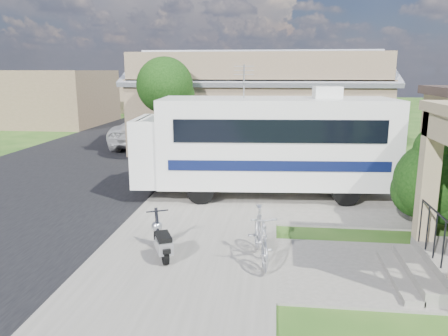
# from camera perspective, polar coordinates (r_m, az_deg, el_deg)

# --- Properties ---
(ground) EXTENTS (120.00, 120.00, 0.00)m
(ground) POSITION_cam_1_polar(r_m,az_deg,el_deg) (10.28, 1.16, -10.21)
(ground) COLOR #1E4613
(street_slab) EXTENTS (9.00, 80.00, 0.02)m
(street_slab) POSITION_cam_1_polar(r_m,az_deg,el_deg) (21.54, -16.39, 1.46)
(street_slab) COLOR black
(street_slab) RESTS_ON ground
(sidewalk_slab) EXTENTS (4.00, 80.00, 0.06)m
(sidewalk_slab) POSITION_cam_1_polar(r_m,az_deg,el_deg) (19.93, 1.09, 1.15)
(sidewalk_slab) COLOR #68665D
(sidewalk_slab) RESTS_ON ground
(driveway_slab) EXTENTS (7.00, 6.00, 0.05)m
(driveway_slab) POSITION_cam_1_polar(r_m,az_deg,el_deg) (14.50, 8.82, -3.40)
(driveway_slab) COLOR #68665D
(driveway_slab) RESTS_ON ground
(walk_slab) EXTENTS (4.00, 3.00, 0.05)m
(walk_slab) POSITION_cam_1_polar(r_m,az_deg,el_deg) (9.55, 19.21, -12.65)
(walk_slab) COLOR #68665D
(walk_slab) RESTS_ON ground
(warehouse) EXTENTS (12.50, 8.40, 5.04)m
(warehouse) POSITION_cam_1_polar(r_m,az_deg,el_deg) (23.51, 4.52, 7.70)
(warehouse) COLOR brown
(warehouse) RESTS_ON ground
(distant_bldg_far) EXTENTS (10.00, 8.00, 4.00)m
(distant_bldg_far) POSITION_cam_1_polar(r_m,az_deg,el_deg) (36.23, -23.19, 8.47)
(distant_bldg_far) COLOR brown
(distant_bldg_far) RESTS_ON ground
(distant_bldg_near) EXTENTS (8.00, 7.00, 3.20)m
(distant_bldg_near) POSITION_cam_1_polar(r_m,az_deg,el_deg) (46.32, -13.57, 9.32)
(distant_bldg_near) COLOR brown
(distant_bldg_near) RESTS_ON ground
(street_tree_a) EXTENTS (2.44, 2.40, 4.58)m
(street_tree_a) POSITION_cam_1_polar(r_m,az_deg,el_deg) (19.06, -7.39, 10.29)
(street_tree_a) COLOR black
(street_tree_a) RESTS_ON ground
(street_tree_b) EXTENTS (2.44, 2.40, 4.73)m
(street_tree_b) POSITION_cam_1_polar(r_m,az_deg,el_deg) (28.86, -2.52, 11.42)
(street_tree_b) COLOR black
(street_tree_b) RESTS_ON ground
(street_tree_c) EXTENTS (2.44, 2.40, 4.42)m
(street_tree_c) POSITION_cam_1_polar(r_m,az_deg,el_deg) (37.78, -0.30, 11.28)
(street_tree_c) COLOR black
(street_tree_c) RESTS_ON ground
(motorhome) EXTENTS (8.22, 3.14, 4.13)m
(motorhome) POSITION_cam_1_polar(r_m,az_deg,el_deg) (13.97, 5.52, 3.42)
(motorhome) COLOR silver
(motorhome) RESTS_ON ground
(shrub) EXTENTS (2.20, 2.10, 2.70)m
(shrub) POSITION_cam_1_polar(r_m,az_deg,el_deg) (12.12, 26.09, -1.14)
(shrub) COLOR black
(shrub) RESTS_ON ground
(scooter) EXTENTS (0.79, 1.33, 0.92)m
(scooter) POSITION_cam_1_polar(r_m,az_deg,el_deg) (9.57, -8.14, -9.42)
(scooter) COLOR black
(scooter) RESTS_ON ground
(bicycle) EXTENTS (0.83, 1.93, 1.12)m
(bicycle) POSITION_cam_1_polar(r_m,az_deg,el_deg) (9.29, 4.83, -9.07)
(bicycle) COLOR #ADAEB5
(bicycle) RESTS_ON ground
(pickup_truck) EXTENTS (3.12, 6.24, 1.70)m
(pickup_truck) POSITION_cam_1_polar(r_m,az_deg,el_deg) (23.97, -9.41, 4.92)
(pickup_truck) COLOR silver
(pickup_truck) RESTS_ON ground
(van) EXTENTS (2.98, 6.73, 1.92)m
(van) POSITION_cam_1_polar(r_m,az_deg,el_deg) (30.61, -7.62, 6.83)
(van) COLOR silver
(van) RESTS_ON ground
(garden_hose) EXTENTS (0.37, 0.37, 0.17)m
(garden_hose) POSITION_cam_1_polar(r_m,az_deg,el_deg) (10.17, 22.48, -11.00)
(garden_hose) COLOR #136316
(garden_hose) RESTS_ON ground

